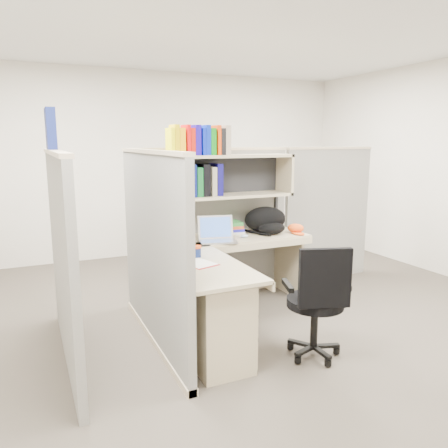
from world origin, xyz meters
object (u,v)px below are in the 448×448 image
laptop (218,229)px  backpack (268,220)px  task_chair (316,319)px  snack_canister (196,251)px  desk (222,296)px

laptop → backpack: (0.66, 0.17, 0.01)m
backpack → task_chair: (-0.34, -1.35, -0.54)m
snack_canister → task_chair: task_chair is taller
desk → backpack: (0.92, 0.85, 0.43)m
desk → laptop: (0.26, 0.68, 0.42)m
laptop → snack_canister: laptop is taller
backpack → task_chair: size_ratio=0.50×
desk → laptop: bearing=69.3°
desk → task_chair: 0.77m
desk → snack_canister: snack_canister is taller
laptop → backpack: size_ratio=0.75×
backpack → snack_canister: backpack is taller
laptop → snack_canister: 0.59m
laptop → desk: bearing=-97.7°
snack_canister → task_chair: size_ratio=0.10×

